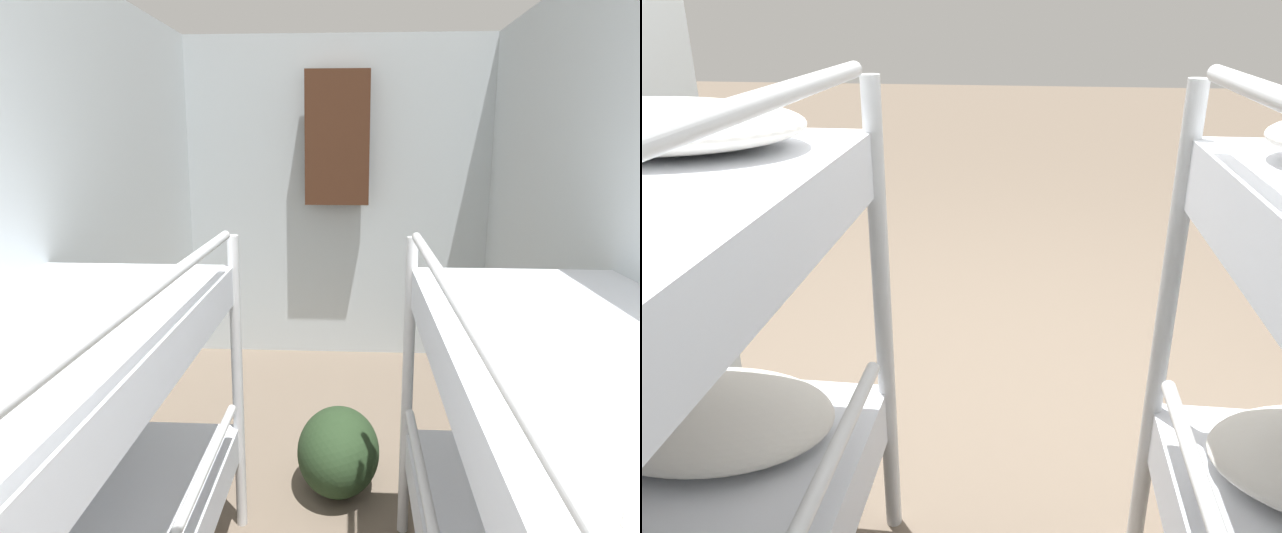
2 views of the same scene
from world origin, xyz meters
The scene contains 1 object.
ground_plane centered at (0.00, 0.00, 0.00)m, with size 20.00×20.00×0.00m, color #6B5B4C.
Camera 2 is at (-0.02, 1.91, 1.37)m, focal length 35.00 mm.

